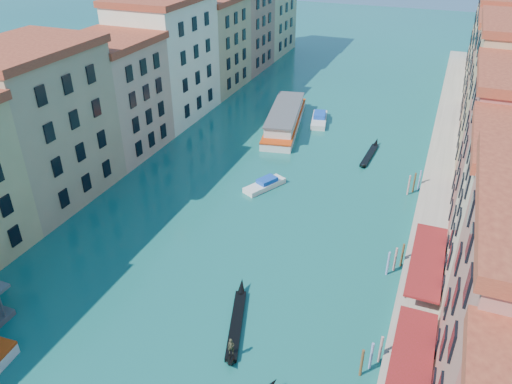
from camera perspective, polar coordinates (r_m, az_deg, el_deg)
left_bank_palazzos at (r=86.99m, az=-12.37°, el=13.18°), size 12.80×128.40×21.00m
quay at (r=77.15m, az=20.20°, el=2.37°), size 4.00×140.00×1.00m
restaurant_awnings at (r=41.46m, az=16.96°, el=-20.14°), size 3.20×44.55×3.12m
mooring_poles_right at (r=46.69m, az=13.64°, el=-15.48°), size 1.44×54.24×3.20m
vaporetto_far at (r=88.28m, az=3.32°, el=8.41°), size 8.99×22.58×3.28m
gondola_fore at (r=47.74m, az=-2.28°, el=-14.72°), size 4.17×11.14×2.28m
gondola_far at (r=79.59m, az=12.86°, el=4.24°), size 1.47×10.80×1.53m
motorboat_mid at (r=68.69m, az=1.05°, el=0.89°), size 4.62×6.56×1.31m
motorboat_far at (r=90.89m, az=7.24°, el=8.30°), size 4.01×8.22×1.63m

